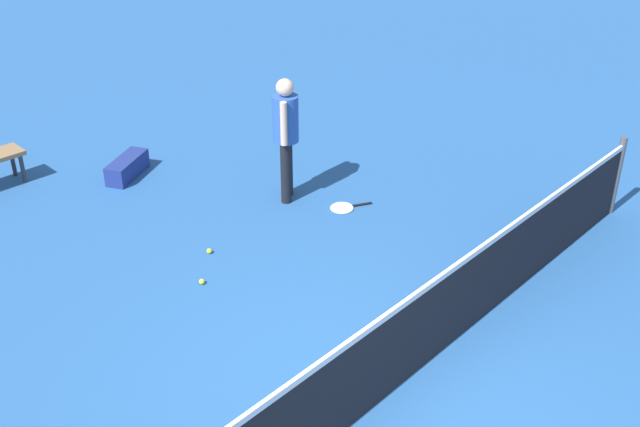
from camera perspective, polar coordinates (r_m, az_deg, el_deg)
name	(u,v)px	position (r m, az deg, el deg)	size (l,w,h in m)	color
ground_plane	(369,409)	(7.40, 3.56, -13.94)	(40.00, 40.00, 0.00)	#265693
court_net	(371,366)	(7.07, 3.68, -10.99)	(10.09, 0.09, 1.07)	#4C4C51
player_near_side	(286,129)	(10.29, -2.50, 6.10)	(0.48, 0.48, 1.70)	black
tennis_racket_near_player	(344,208)	(10.46, 1.74, 0.43)	(0.59, 0.43, 0.03)	white
tennis_ball_near_player	(202,282)	(9.03, -8.56, -4.90)	(0.07, 0.07, 0.07)	#C6E033
tennis_ball_baseline	(209,251)	(9.57, -8.02, -2.71)	(0.07, 0.07, 0.07)	#C6E033
equipment_bag	(128,166)	(11.60, -13.71, 3.34)	(0.84, 0.60, 0.28)	navy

